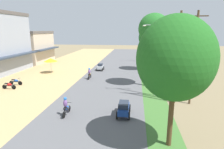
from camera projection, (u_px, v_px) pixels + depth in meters
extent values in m
cube|color=#2D3847|center=(12.00, 56.00, 29.82)|extent=(1.20, 13.47, 0.25)
cube|color=#C6B299|center=(30.00, 48.00, 41.97)|extent=(7.34, 9.16, 6.40)
cube|color=#2D3847|center=(48.00, 49.00, 41.47)|extent=(1.20, 9.16, 0.25)
cube|color=#59514C|center=(28.00, 32.00, 41.16)|extent=(7.54, 9.36, 0.50)
cylinder|color=black|center=(14.00, 87.00, 22.92)|extent=(0.56, 0.06, 0.56)
cylinder|color=black|center=(4.00, 87.00, 23.07)|extent=(0.56, 0.06, 0.56)
cube|color=#333338|center=(9.00, 86.00, 22.95)|extent=(1.12, 0.12, 0.12)
ellipsoid|color=red|center=(9.00, 84.00, 22.91)|extent=(0.64, 0.28, 0.32)
cube|color=black|center=(6.00, 83.00, 22.93)|extent=(0.44, 0.20, 0.10)
cylinder|color=#A5A8AD|center=(13.00, 85.00, 22.86)|extent=(0.26, 0.05, 0.68)
cylinder|color=black|center=(12.00, 82.00, 22.78)|extent=(0.04, 0.54, 0.04)
cylinder|color=black|center=(20.00, 83.00, 24.65)|extent=(0.56, 0.06, 0.56)
cylinder|color=black|center=(11.00, 83.00, 24.81)|extent=(0.56, 0.06, 0.56)
cube|color=#333338|center=(16.00, 82.00, 24.69)|extent=(1.12, 0.12, 0.12)
ellipsoid|color=#1E4CA5|center=(16.00, 81.00, 24.65)|extent=(0.64, 0.28, 0.32)
cube|color=black|center=(13.00, 80.00, 24.66)|extent=(0.44, 0.20, 0.10)
cylinder|color=#A5A8AD|center=(19.00, 81.00, 24.60)|extent=(0.26, 0.05, 0.68)
cylinder|color=black|center=(19.00, 78.00, 24.52)|extent=(0.04, 0.54, 0.04)
cylinder|color=#99999E|center=(51.00, 67.00, 31.42)|extent=(0.05, 0.05, 2.10)
cone|color=gold|center=(51.00, 60.00, 31.14)|extent=(2.20, 2.20, 0.55)
cylinder|color=#4C351E|center=(171.00, 114.00, 11.44)|extent=(0.31, 0.31, 4.17)
ellipsoid|color=#1C591B|center=(175.00, 58.00, 10.64)|extent=(4.44, 4.44, 4.94)
cylinder|color=#4C351E|center=(152.00, 62.00, 23.52)|extent=(0.40, 0.40, 6.25)
ellipsoid|color=#216222|center=(154.00, 29.00, 22.56)|extent=(3.73, 3.73, 3.66)
cylinder|color=#4C351E|center=(148.00, 57.00, 33.32)|extent=(0.26, 0.26, 4.74)
ellipsoid|color=#1B5B20|center=(149.00, 38.00, 32.53)|extent=(3.65, 3.65, 3.87)
cylinder|color=gray|center=(156.00, 61.00, 19.98)|extent=(0.16, 0.16, 7.75)
cylinder|color=gray|center=(151.00, 25.00, 19.20)|extent=(1.40, 0.08, 0.08)
ellipsoid|color=silver|center=(144.00, 26.00, 19.31)|extent=(0.36, 0.20, 0.14)
cylinder|color=gray|center=(165.00, 25.00, 19.03)|extent=(1.40, 0.08, 0.08)
ellipsoid|color=silver|center=(172.00, 26.00, 18.96)|extent=(0.36, 0.20, 0.14)
cylinder|color=gray|center=(146.00, 45.00, 41.44)|extent=(0.16, 0.16, 7.58)
cylinder|color=gray|center=(144.00, 28.00, 40.68)|extent=(1.40, 0.08, 0.08)
ellipsoid|color=silver|center=(140.00, 29.00, 40.78)|extent=(0.36, 0.20, 0.14)
cylinder|color=gray|center=(150.00, 28.00, 40.50)|extent=(1.40, 0.08, 0.08)
ellipsoid|color=silver|center=(153.00, 29.00, 40.43)|extent=(0.36, 0.20, 0.14)
cylinder|color=brown|center=(178.00, 59.00, 17.92)|extent=(0.20, 0.20, 8.88)
cube|color=#473323|center=(181.00, 16.00, 17.01)|extent=(1.80, 0.10, 0.10)
cylinder|color=brown|center=(194.00, 60.00, 17.67)|extent=(0.20, 0.20, 8.88)
cube|color=#473323|center=(198.00, 16.00, 16.75)|extent=(1.80, 0.10, 0.10)
cube|color=navy|center=(124.00, 109.00, 15.88)|extent=(0.88, 2.25, 0.44)
cube|color=#232B38|center=(124.00, 105.00, 15.69)|extent=(0.81, 1.30, 0.40)
cylinder|color=black|center=(129.00, 116.00, 15.10)|extent=(0.11, 0.64, 0.64)
cylinder|color=black|center=(117.00, 115.00, 15.22)|extent=(0.11, 0.64, 0.64)
cylinder|color=black|center=(130.00, 108.00, 16.66)|extent=(0.11, 0.64, 0.64)
cylinder|color=black|center=(119.00, 107.00, 16.78)|extent=(0.11, 0.64, 0.64)
cube|color=#B7BCC1|center=(100.00, 67.00, 33.60)|extent=(0.84, 1.95, 0.50)
cube|color=#232B38|center=(100.00, 65.00, 33.45)|extent=(0.77, 1.10, 0.40)
cylinder|color=black|center=(99.00, 68.00, 34.40)|extent=(0.10, 0.60, 0.60)
cylinder|color=black|center=(104.00, 68.00, 34.28)|extent=(0.10, 0.60, 0.60)
cylinder|color=black|center=(97.00, 69.00, 33.04)|extent=(0.10, 0.60, 0.60)
cylinder|color=black|center=(102.00, 69.00, 32.93)|extent=(0.10, 0.60, 0.60)
cylinder|color=black|center=(69.00, 109.00, 16.62)|extent=(0.06, 0.56, 0.56)
cylinder|color=black|center=(64.00, 115.00, 15.42)|extent=(0.06, 0.56, 0.56)
cube|color=#333338|center=(67.00, 110.00, 15.98)|extent=(0.12, 1.12, 0.12)
ellipsoid|color=#1E4CA5|center=(67.00, 108.00, 16.02)|extent=(0.28, 0.64, 0.32)
cube|color=black|center=(65.00, 108.00, 15.65)|extent=(0.20, 0.44, 0.10)
cylinder|color=#A5A8AD|center=(69.00, 106.00, 16.50)|extent=(0.05, 0.26, 0.68)
cylinder|color=black|center=(68.00, 102.00, 16.35)|extent=(0.54, 0.04, 0.04)
ellipsoid|color=#724C8C|center=(65.00, 103.00, 15.63)|extent=(0.36, 0.28, 0.64)
sphere|color=blue|center=(65.00, 99.00, 15.58)|extent=(0.28, 0.28, 0.28)
cylinder|color=#2D2D38|center=(65.00, 110.00, 15.90)|extent=(0.12, 0.12, 0.48)
cylinder|color=#2D2D38|center=(68.00, 110.00, 15.86)|extent=(0.12, 0.12, 0.48)
cylinder|color=black|center=(91.00, 76.00, 28.52)|extent=(0.06, 0.56, 0.56)
cylinder|color=black|center=(89.00, 78.00, 27.32)|extent=(0.06, 0.56, 0.56)
cube|color=#333338|center=(90.00, 76.00, 27.88)|extent=(0.12, 1.12, 0.12)
ellipsoid|color=orange|center=(90.00, 75.00, 27.92)|extent=(0.28, 0.64, 0.32)
cube|color=black|center=(89.00, 74.00, 27.55)|extent=(0.20, 0.44, 0.10)
cylinder|color=#A5A8AD|center=(91.00, 74.00, 28.40)|extent=(0.05, 0.26, 0.68)
cylinder|color=black|center=(90.00, 72.00, 28.25)|extent=(0.54, 0.04, 0.04)
ellipsoid|color=#724C8C|center=(89.00, 72.00, 27.53)|extent=(0.36, 0.28, 0.64)
sphere|color=blue|center=(89.00, 69.00, 27.48)|extent=(0.28, 0.28, 0.28)
cylinder|color=#2D2D38|center=(89.00, 76.00, 27.79)|extent=(0.12, 0.12, 0.48)
cylinder|color=#2D2D38|center=(90.00, 76.00, 27.76)|extent=(0.12, 0.12, 0.48)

